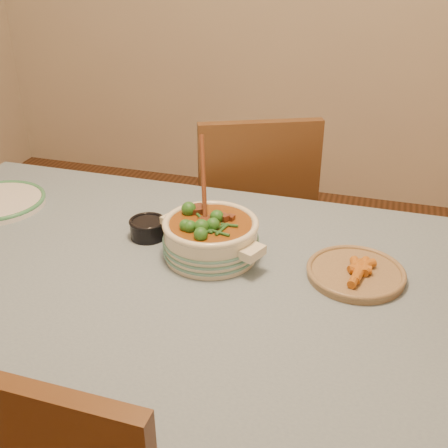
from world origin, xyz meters
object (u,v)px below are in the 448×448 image
Objects in this scene: fried_plate at (356,271)px; stew_casserole at (211,234)px; condiment_bowl at (148,227)px; dining_table at (158,301)px; chair_far at (253,212)px.

stew_casserole is at bearing -179.32° from fried_plate.
stew_casserole is 3.10× the size of condiment_bowl.
condiment_bowl is at bearing 167.75° from stew_casserole.
dining_table is 5.87× the size of fried_plate.
stew_casserole reaches higher than condiment_bowl.
chair_far reaches higher than dining_table.
condiment_bowl is (-0.20, 0.04, -0.03)m from stew_casserole.
stew_casserole reaches higher than dining_table.
condiment_bowl is (-0.09, 0.16, 0.12)m from dining_table.
condiment_bowl is 0.37× the size of fried_plate.
chair_far is (-0.05, 0.70, -0.28)m from stew_casserole.
fried_plate is (0.49, 0.13, 0.11)m from dining_table.
stew_casserole is 0.39m from fried_plate.
condiment_bowl reaches higher than fried_plate.
dining_table is 1.78× the size of chair_far.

